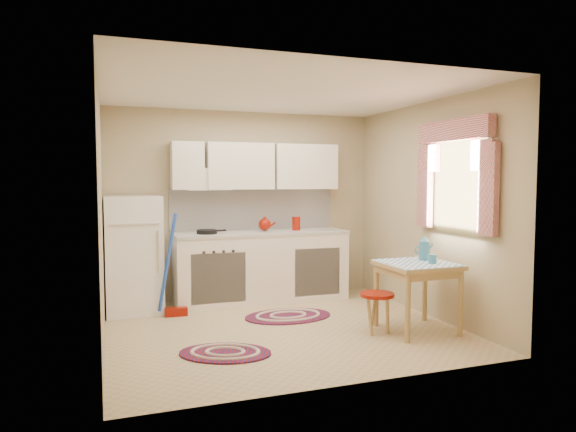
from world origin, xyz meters
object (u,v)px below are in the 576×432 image
Objects in this scene: fridge at (134,255)px; table at (417,297)px; base_cabinets at (261,268)px; stool at (377,313)px.

fridge is 1.94× the size of table.
fridge is 0.62× the size of base_cabinets.
table is at bearing -32.91° from fridge.
fridge is at bearing -178.22° from base_cabinets.
table is 1.71× the size of stool.
base_cabinets is at bearing 122.26° from table.
base_cabinets is (1.60, 0.05, -0.26)m from fridge.
fridge is 1.63m from base_cabinets.
base_cabinets is 2.18m from table.
stool is at bearing 170.34° from table.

